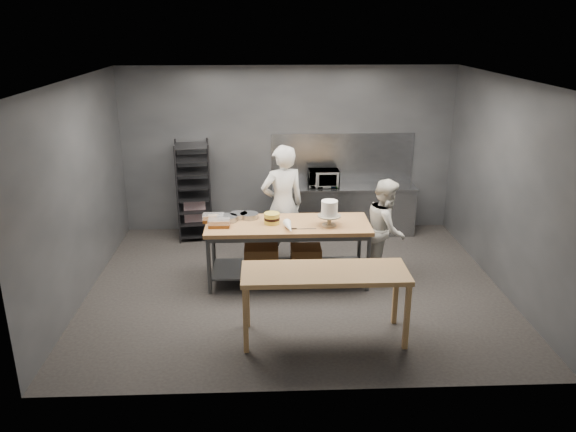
# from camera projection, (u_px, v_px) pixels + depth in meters

# --- Properties ---
(ground) EXTENTS (6.00, 6.00, 0.00)m
(ground) POSITION_uv_depth(u_px,v_px,m) (295.00, 286.00, 8.34)
(ground) COLOR black
(ground) RESTS_ON ground
(back_wall) EXTENTS (6.00, 0.04, 3.00)m
(back_wall) POSITION_uv_depth(u_px,v_px,m) (288.00, 150.00, 10.20)
(back_wall) COLOR #4C4F54
(back_wall) RESTS_ON ground
(work_table) EXTENTS (2.40, 0.90, 0.92)m
(work_table) POSITION_uv_depth(u_px,v_px,m) (285.00, 245.00, 8.34)
(work_table) COLOR olive
(work_table) RESTS_ON ground
(near_counter) EXTENTS (2.00, 0.70, 0.90)m
(near_counter) POSITION_uv_depth(u_px,v_px,m) (325.00, 277.00, 6.73)
(near_counter) COLOR olive
(near_counter) RESTS_ON ground
(back_counter) EXTENTS (2.60, 0.60, 0.90)m
(back_counter) POSITION_uv_depth(u_px,v_px,m) (343.00, 209.00, 10.28)
(back_counter) COLOR slate
(back_counter) RESTS_ON ground
(splashback_panel) EXTENTS (2.60, 0.02, 0.90)m
(splashback_panel) POSITION_uv_depth(u_px,v_px,m) (342.00, 158.00, 10.27)
(splashback_panel) COLOR slate
(splashback_panel) RESTS_ON back_counter
(speed_rack) EXTENTS (0.68, 0.72, 1.75)m
(speed_rack) POSITION_uv_depth(u_px,v_px,m) (194.00, 191.00, 9.97)
(speed_rack) COLOR black
(speed_rack) RESTS_ON ground
(chef_behind) EXTENTS (0.82, 0.67, 1.94)m
(chef_behind) POSITION_uv_depth(u_px,v_px,m) (283.00, 205.00, 8.86)
(chef_behind) COLOR silver
(chef_behind) RESTS_ON ground
(chef_right) EXTENTS (0.75, 0.87, 1.54)m
(chef_right) POSITION_uv_depth(u_px,v_px,m) (386.00, 229.00, 8.42)
(chef_right) COLOR silver
(chef_right) RESTS_ON ground
(microwave) EXTENTS (0.54, 0.37, 0.30)m
(microwave) POSITION_uv_depth(u_px,v_px,m) (324.00, 178.00, 10.07)
(microwave) COLOR black
(microwave) RESTS_ON back_counter
(frosted_cake_stand) EXTENTS (0.34, 0.34, 0.37)m
(frosted_cake_stand) POSITION_uv_depth(u_px,v_px,m) (329.00, 210.00, 8.05)
(frosted_cake_stand) COLOR #A89E87
(frosted_cake_stand) RESTS_ON work_table
(layer_cake) EXTENTS (0.23, 0.23, 0.16)m
(layer_cake) POSITION_uv_depth(u_px,v_px,m) (272.00, 218.00, 8.18)
(layer_cake) COLOR #F0D64C
(layer_cake) RESTS_ON work_table
(cake_pans) EXTENTS (0.61, 0.41, 0.07)m
(cake_pans) POSITION_uv_depth(u_px,v_px,m) (238.00, 217.00, 8.38)
(cake_pans) COLOR gray
(cake_pans) RESTS_ON work_table
(piping_bag) EXTENTS (0.17, 0.39, 0.12)m
(piping_bag) POSITION_uv_depth(u_px,v_px,m) (289.00, 227.00, 7.89)
(piping_bag) COLOR white
(piping_bag) RESTS_ON work_table
(offset_spatula) EXTENTS (0.36, 0.02, 0.02)m
(offset_spatula) POSITION_uv_depth(u_px,v_px,m) (300.00, 229.00, 7.98)
(offset_spatula) COLOR slate
(offset_spatula) RESTS_ON work_table
(pastry_clamshells) EXTENTS (0.41, 0.43, 0.11)m
(pastry_clamshells) POSITION_uv_depth(u_px,v_px,m) (216.00, 220.00, 8.17)
(pastry_clamshells) COLOR #A05D20
(pastry_clamshells) RESTS_ON work_table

